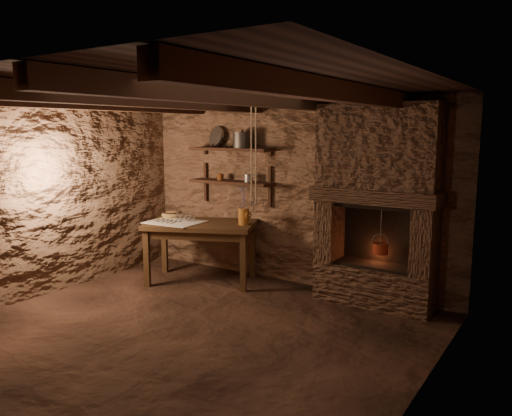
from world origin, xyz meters
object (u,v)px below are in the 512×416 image
Objects in this scene: wooden_bowl at (172,215)px; red_pot at (380,248)px; work_table at (201,250)px; stoneware_jug at (244,209)px; iron_stockpot at (242,141)px.

red_pot is at bearing 5.75° from wooden_bowl.
work_table is at bearing -170.80° from red_pot.
wooden_bowl is 2.91m from red_pot.
red_pot is (1.75, 0.19, -0.32)m from stoneware_jug.
stoneware_jug is at bearing -52.78° from iron_stockpot.
stoneware_jug is 0.94m from iron_stockpot.
iron_stockpot reaches higher than wooden_bowl.
stoneware_jug is 1.16m from wooden_bowl.
red_pot is (2.89, 0.29, -0.15)m from wooden_bowl.
stoneware_jug is 1.78m from red_pot.
red_pot reaches higher than work_table.
iron_stockpot reaches higher than stoneware_jug.
iron_stockpot reaches higher than work_table.
stoneware_jug is 1.92× the size of iron_stockpot.
work_table is at bearing -8.16° from wooden_bowl.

